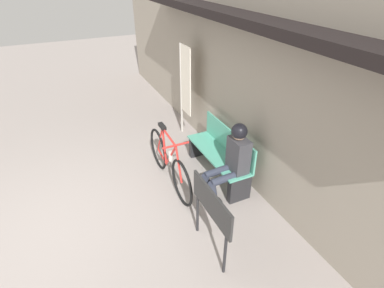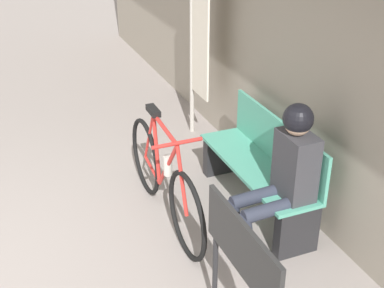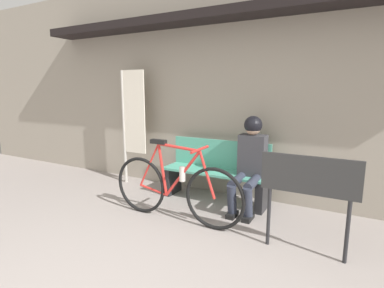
{
  "view_description": "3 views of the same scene",
  "coord_description": "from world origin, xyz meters",
  "px_view_note": "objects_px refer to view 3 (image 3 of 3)",
  "views": [
    {
      "loc": [
        3.3,
        0.31,
        3.1
      ],
      "look_at": [
        -0.33,
        2.02,
        0.65
      ],
      "focal_mm": 28.0,
      "sensor_mm": 36.0,
      "label": 1
    },
    {
      "loc": [
        3.26,
        0.38,
        2.73
      ],
      "look_at": [
        -0.35,
        1.87,
        0.69
      ],
      "focal_mm": 50.0,
      "sensor_mm": 36.0,
      "label": 2
    },
    {
      "loc": [
        1.41,
        -1.24,
        1.54
      ],
      "look_at": [
        -0.31,
        1.95,
        0.88
      ],
      "focal_mm": 28.0,
      "sensor_mm": 36.0,
      "label": 3
    }
  ],
  "objects_px": {
    "bicycle": "(175,188)",
    "signboard": "(309,182)",
    "park_bench_near": "(216,173)",
    "banner_pole": "(131,117)",
    "person_seated": "(250,158)"
  },
  "relations": [
    {
      "from": "bicycle",
      "to": "banner_pole",
      "type": "xyz_separation_m",
      "value": [
        -1.36,
        0.88,
        0.71
      ]
    },
    {
      "from": "bicycle",
      "to": "banner_pole",
      "type": "bearing_deg",
      "value": 147.0
    },
    {
      "from": "bicycle",
      "to": "signboard",
      "type": "distance_m",
      "value": 1.5
    },
    {
      "from": "bicycle",
      "to": "signboard",
      "type": "relative_size",
      "value": 1.82
    },
    {
      "from": "bicycle",
      "to": "signboard",
      "type": "xyz_separation_m",
      "value": [
        1.47,
        -0.04,
        0.31
      ]
    },
    {
      "from": "park_bench_near",
      "to": "person_seated",
      "type": "xyz_separation_m",
      "value": [
        0.52,
        -0.11,
        0.31
      ]
    },
    {
      "from": "park_bench_near",
      "to": "banner_pole",
      "type": "xyz_separation_m",
      "value": [
        -1.5,
        0.04,
        0.72
      ]
    },
    {
      "from": "signboard",
      "to": "banner_pole",
      "type": "bearing_deg",
      "value": 161.89
    },
    {
      "from": "signboard",
      "to": "bicycle",
      "type": "bearing_deg",
      "value": 178.37
    },
    {
      "from": "person_seated",
      "to": "bicycle",
      "type": "bearing_deg",
      "value": -132.36
    },
    {
      "from": "bicycle",
      "to": "signboard",
      "type": "height_order",
      "value": "bicycle"
    },
    {
      "from": "banner_pole",
      "to": "signboard",
      "type": "height_order",
      "value": "banner_pole"
    },
    {
      "from": "park_bench_near",
      "to": "signboard",
      "type": "height_order",
      "value": "signboard"
    },
    {
      "from": "bicycle",
      "to": "banner_pole",
      "type": "relative_size",
      "value": 0.94
    },
    {
      "from": "park_bench_near",
      "to": "bicycle",
      "type": "height_order",
      "value": "bicycle"
    }
  ]
}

